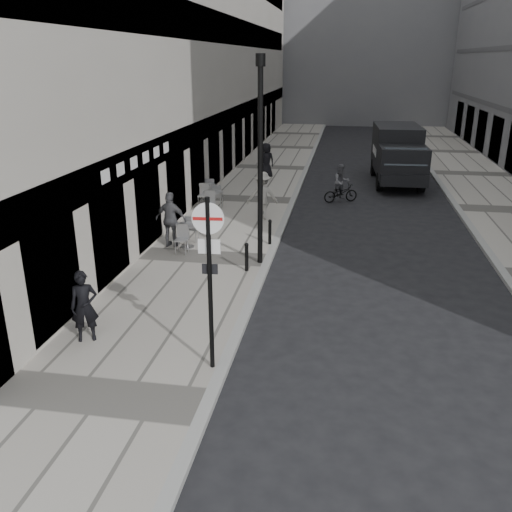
{
  "coord_description": "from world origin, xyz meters",
  "views": [
    {
      "loc": [
        2.26,
        -5.26,
        6.01
      ],
      "look_at": [
        0.17,
        7.2,
        1.4
      ],
      "focal_mm": 38.0,
      "sensor_mm": 36.0,
      "label": 1
    }
  ],
  "objects_px": {
    "sign_post": "(209,262)",
    "panel_van": "(398,152)",
    "lamppost": "(260,153)",
    "cyclist": "(341,188)",
    "walking_man": "(84,306)"
  },
  "relations": [
    {
      "from": "panel_van",
      "to": "cyclist",
      "type": "bearing_deg",
      "value": -122.75
    },
    {
      "from": "walking_man",
      "to": "sign_post",
      "type": "distance_m",
      "value": 3.41
    },
    {
      "from": "sign_post",
      "to": "panel_van",
      "type": "xyz_separation_m",
      "value": [
        4.99,
        19.13,
        -0.8
      ]
    },
    {
      "from": "walking_man",
      "to": "sign_post",
      "type": "bearing_deg",
      "value": -36.04
    },
    {
      "from": "walking_man",
      "to": "sign_post",
      "type": "height_order",
      "value": "sign_post"
    },
    {
      "from": "sign_post",
      "to": "panel_van",
      "type": "height_order",
      "value": "sign_post"
    },
    {
      "from": "lamppost",
      "to": "cyclist",
      "type": "xyz_separation_m",
      "value": [
        2.28,
        8.42,
        -2.82
      ]
    },
    {
      "from": "cyclist",
      "to": "panel_van",
      "type": "bearing_deg",
      "value": 34.76
    },
    {
      "from": "walking_man",
      "to": "cyclist",
      "type": "height_order",
      "value": "walking_man"
    },
    {
      "from": "walking_man",
      "to": "lamppost",
      "type": "relative_size",
      "value": 0.27
    },
    {
      "from": "sign_post",
      "to": "lamppost",
      "type": "bearing_deg",
      "value": 85.49
    },
    {
      "from": "cyclist",
      "to": "lamppost",
      "type": "bearing_deg",
      "value": -129.85
    },
    {
      "from": "sign_post",
      "to": "lamppost",
      "type": "height_order",
      "value": "lamppost"
    },
    {
      "from": "cyclist",
      "to": "sign_post",
      "type": "bearing_deg",
      "value": -123.63
    },
    {
      "from": "panel_van",
      "to": "lamppost",
      "type": "bearing_deg",
      "value": -113.2
    }
  ]
}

